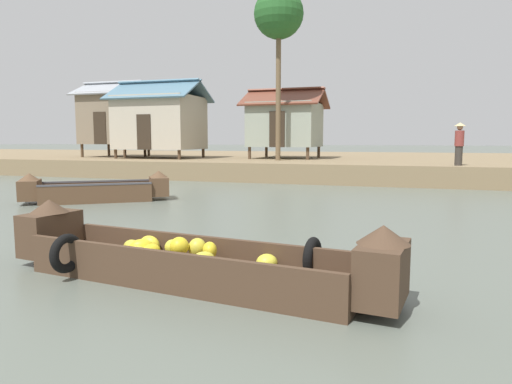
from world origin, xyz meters
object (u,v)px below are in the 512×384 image
Objects in this scene: vendor_person at (459,142)px; cargo_boat_upstream at (97,191)px; stilt_house_mid_left at (160,122)px; palm_tree_near at (279,16)px; banana_boat at (186,258)px; stilt_house_mid_right at (286,124)px; stilt_house_left at (115,118)px.

cargo_boat_upstream is at bearing -143.44° from vendor_person.
stilt_house_mid_left reaches higher than cargo_boat_upstream.
palm_tree_near is 4.86× the size of vendor_person.
banana_boat reaches higher than cargo_boat_upstream.
stilt_house_mid_left is 1.16× the size of stilt_house_mid_right.
palm_tree_near is at bearing -9.75° from stilt_house_left.
stilt_house_mid_right is at bearing 100.65° from banana_boat.
palm_tree_near is (0.31, -2.67, 4.94)m from stilt_house_mid_right.
palm_tree_near reaches higher than stilt_house_mid_left.
banana_boat is 1.38× the size of cargo_boat_upstream.
stilt_house_left reaches higher than cargo_boat_upstream.
stilt_house_mid_left is at bearing -164.23° from stilt_house_mid_right.
vendor_person is (7.87, -2.18, -5.87)m from palm_tree_near.
cargo_boat_upstream is 0.82× the size of stilt_house_mid_left.
stilt_house_mid_left reaches higher than stilt_house_mid_right.
palm_tree_near is (-3.27, 16.40, 7.31)m from banana_boat.
stilt_house_left is at bearing 167.75° from vendor_person.
cargo_boat_upstream is 14.39m from stilt_house_left.
vendor_person is at bearing -30.65° from stilt_house_mid_right.
stilt_house_mid_right is (-3.59, 19.07, 2.37)m from banana_boat.
stilt_house_mid_left is at bearing 168.55° from vendor_person.
stilt_house_left is at bearing 126.98° from banana_boat.
stilt_house_mid_left is 8.45m from palm_tree_near.
vendor_person is (10.70, 7.93, 1.44)m from cargo_boat_upstream.
stilt_house_left is 0.54× the size of palm_tree_near.
banana_boat is at bearing -107.91° from vendor_person.
palm_tree_near reaches higher than cargo_boat_upstream.
stilt_house_left is 3.68m from stilt_house_mid_left.
stilt_house_left is 1.05× the size of stilt_house_mid_right.
palm_tree_near is at bearing -6.71° from stilt_house_mid_left.
banana_boat is at bearing -45.85° from cargo_boat_upstream.
palm_tree_near is at bearing 101.29° from banana_boat.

